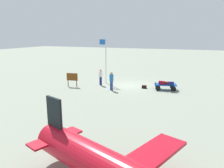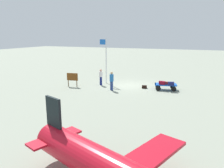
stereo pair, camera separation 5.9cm
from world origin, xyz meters
The scene contains 10 objects.
ground_plane centered at (0.00, 0.00, 0.00)m, with size 120.00×120.00×0.00m, color gray.
luggage_cart centered at (-3.70, 0.45, 0.42)m, with size 2.19×1.55×0.57m.
suitcase_tan centered at (-4.27, 0.86, 0.74)m, with size 0.60×0.44×0.33m.
suitcase_grey centered at (-3.97, 0.57, 0.69)m, with size 0.47×0.33×0.24m.
suitcase_navy centered at (-3.44, 0.79, 0.73)m, with size 0.60×0.32×0.32m.
suitcase_dark centered at (-1.71, 0.64, 0.14)m, with size 0.52×0.39×0.29m.
worker_lead centered at (0.95, 2.61, 1.07)m, with size 0.49×0.49×1.79m.
worker_trailing centered at (2.83, 1.04, 1.02)m, with size 0.50×0.50×1.70m.
flagpole centered at (2.79, -0.08, 2.78)m, with size 0.80×0.17×4.77m.
signboard centered at (5.19, 2.75, 0.92)m, with size 1.15×0.24×1.38m.
Camera 1 is at (-6.87, 21.26, 5.17)m, focal length 35.32 mm.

